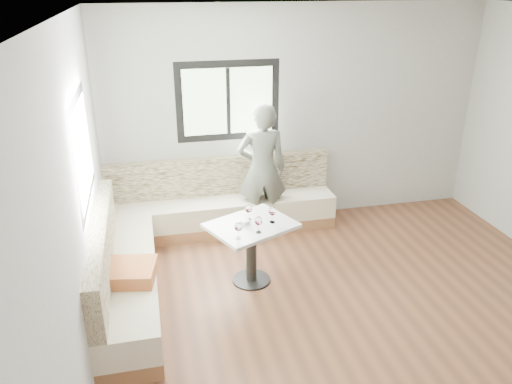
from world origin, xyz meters
TOP-DOWN VIEW (x-y plane):
  - room at (-0.08, 0.08)m, footprint 5.01×5.01m
  - banquette at (-1.59, 1.62)m, footprint 2.90×2.80m
  - table at (-0.94, 0.99)m, footprint 1.04×0.95m
  - person at (-0.55, 2.13)m, footprint 0.65×0.46m
  - olive_ramekin at (-1.00, 1.02)m, footprint 0.11×0.11m
  - wine_glass_a at (-1.13, 0.71)m, footprint 0.08×0.08m
  - wine_glass_b at (-0.90, 0.80)m, footprint 0.08×0.08m
  - wine_glass_c at (-0.71, 0.98)m, footprint 0.08×0.08m
  - wine_glass_d at (-0.94, 1.10)m, footprint 0.08×0.08m

SIDE VIEW (x-z plane):
  - banquette at x=-1.59m, z-range -0.14..0.81m
  - table at x=-0.94m, z-range 0.17..0.87m
  - olive_ramekin at x=-1.00m, z-range 0.69..0.74m
  - wine_glass_a at x=-1.13m, z-range 0.73..0.90m
  - wine_glass_b at x=-0.90m, z-range 0.73..0.90m
  - wine_glass_c at x=-0.71m, z-range 0.73..0.90m
  - wine_glass_d at x=-0.94m, z-range 0.73..0.90m
  - person at x=-0.55m, z-range 0.00..1.70m
  - room at x=-0.08m, z-range 0.01..2.82m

